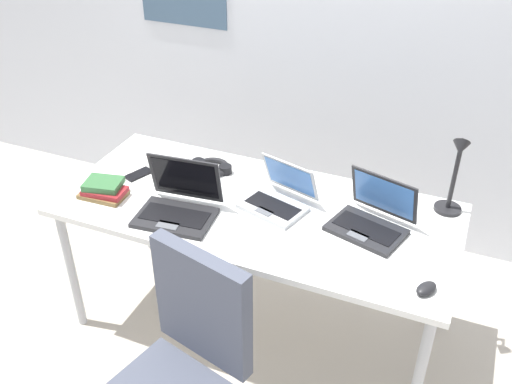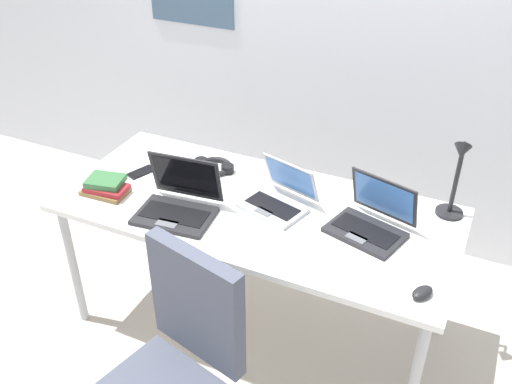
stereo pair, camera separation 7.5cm
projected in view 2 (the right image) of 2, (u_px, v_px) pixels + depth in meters
The scene contains 11 objects.
ground_plane at pixel (256, 323), 3.00m from camera, with size 12.00×12.00×0.00m, color #B7AD9E.
wall_back at pixel (340, 18), 3.12m from camera, with size 6.00×0.13×2.60m.
desk at pixel (256, 217), 2.63m from camera, with size 1.80×0.80×0.74m.
desk_lamp at pixel (456, 180), 2.41m from camera, with size 0.12×0.18×0.40m.
laptop_back_right at pixel (178, 204), 2.53m from camera, with size 0.36×0.31×0.25m.
laptop_back_left at pixel (278, 198), 2.58m from camera, with size 0.34×0.33×0.20m.
laptop_near_lamp at pixel (371, 221), 2.42m from camera, with size 0.37×0.34×0.23m.
computer_mouse at pixel (422, 293), 2.10m from camera, with size 0.06×0.10×0.03m, color black.
cell_phone at pixel (141, 172), 2.84m from camera, with size 0.06×0.14×0.01m, color black.
headphones at pixel (214, 166), 2.86m from camera, with size 0.21×0.18×0.04m.
book_stack at pixel (106, 187), 2.67m from camera, with size 0.22×0.16×0.07m.
Camera 2 is at (0.90, -1.94, 2.21)m, focal length 40.32 mm.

